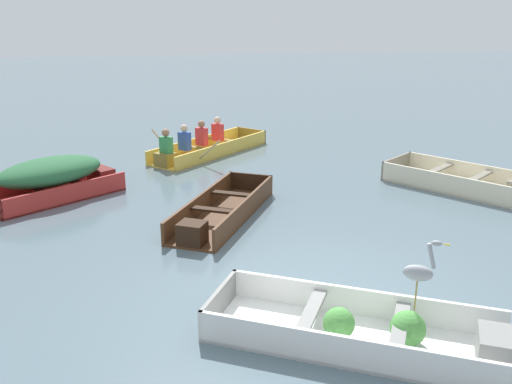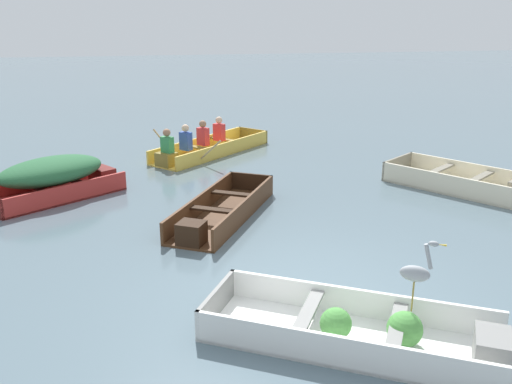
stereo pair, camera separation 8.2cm
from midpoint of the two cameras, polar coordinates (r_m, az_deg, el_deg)
name	(u,v)px [view 1 (the left image)]	position (r m, az deg, el deg)	size (l,w,h in m)	color
ground_plane	(310,290)	(7.74, 5.15, -9.77)	(80.00, 80.00, 0.00)	slate
dinghy_white_foreground	(370,332)	(6.65, 10.96, -13.56)	(3.44, 2.61, 0.44)	white
skiff_dark_varnish_near_moored	(221,212)	(10.11, -3.78, -2.04)	(2.29, 3.15, 0.39)	#4C2D19
skiff_cream_mid_moored	(464,182)	(12.54, 19.92, 0.92)	(2.72, 3.06, 0.42)	beige
skiff_red_far_moored	(52,175)	(11.90, -19.91, 1.60)	(2.82, 2.49, 0.80)	#AD2D28
rowboat_yellow_with_crew	(203,147)	(14.54, -5.46, 4.52)	(3.30, 3.21, 0.91)	#E5BC47
heron_on_dinghy	(420,271)	(6.40, 15.69, -7.62)	(0.43, 0.30, 0.84)	olive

